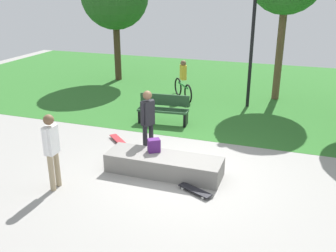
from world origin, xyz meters
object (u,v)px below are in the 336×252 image
concrete_ledge (164,165)px  backpack_on_ledge (154,145)px  skater_performing_trick (52,146)px  skateboard_by_ledge (195,190)px  cyclist_on_bicycle (183,83)px  skateboard_spare (118,139)px  skater_watching (148,118)px  park_bench_center_lawn (164,109)px  lamp_post (253,28)px

concrete_ledge → backpack_on_ledge: size_ratio=8.54×
concrete_ledge → skater_performing_trick: size_ratio=1.61×
skateboard_by_ledge → cyclist_on_bicycle: (-2.34, 6.76, 0.57)m
skateboard_spare → cyclist_on_bicycle: cyclist_on_bicycle is taller
backpack_on_ledge → skater_watching: size_ratio=0.18×
skateboard_spare → park_bench_center_lawn: size_ratio=0.44×
backpack_on_ledge → skateboard_spare: bearing=-73.0°
concrete_ledge → skater_watching: skater_watching is taller
skateboard_by_ledge → park_bench_center_lawn: (-2.11, 3.90, 0.42)m
skater_performing_trick → skateboard_by_ledge: size_ratio=2.10×
skateboard_spare → lamp_post: bearing=56.5°
skater_watching → skateboard_by_ledge: skater_watching is taller
skater_performing_trick → skateboard_by_ledge: (2.94, 0.78, -0.93)m
concrete_ledge → skateboard_spare: concrete_ledge is taller
skater_watching → cyclist_on_bicycle: (-0.69, 5.30, -0.39)m
cyclist_on_bicycle → backpack_on_ledge: bearing=-79.5°
park_bench_center_lawn → concrete_ledge: bearing=-70.2°
backpack_on_ledge → skateboard_by_ledge: (1.24, -0.79, -0.54)m
concrete_ledge → skateboard_by_ledge: size_ratio=3.37×
backpack_on_ledge → cyclist_on_bicycle: size_ratio=0.21×
cyclist_on_bicycle → concrete_ledge: bearing=-77.1°
skater_watching → backpack_on_ledge: bearing=-58.0°
skateboard_spare → concrete_ledge: bearing=-36.4°
backpack_on_ledge → skater_performing_trick: size_ratio=0.19×
skateboard_spare → cyclist_on_bicycle: bearing=84.2°
cyclist_on_bicycle → lamp_post: bearing=-4.8°
skater_watching → lamp_post: lamp_post is taller
backpack_on_ledge → skateboard_by_ledge: 1.57m
lamp_post → skateboard_spare: bearing=-123.5°
skater_performing_trick → park_bench_center_lawn: skater_performing_trick is taller
skateboard_by_ledge → concrete_ledge: bearing=145.9°
concrete_ledge → skater_watching: size_ratio=1.57×
concrete_ledge → skater_watching: 1.36m
park_bench_center_lawn → skateboard_spare: bearing=-110.8°
backpack_on_ledge → cyclist_on_bicycle: bearing=-114.6°
skateboard_by_ledge → lamp_post: (0.18, 6.55, 2.73)m
park_bench_center_lawn → lamp_post: size_ratio=0.35×
skateboard_by_ledge → lamp_post: lamp_post is taller
backpack_on_ledge → lamp_post: size_ratio=0.07×
skater_watching → skateboard_by_ledge: size_ratio=2.14×
skater_watching → skateboard_by_ledge: 2.41m
skater_watching → cyclist_on_bicycle: bearing=97.4°
park_bench_center_lawn → skater_performing_trick: bearing=-100.0°
lamp_post → cyclist_on_bicycle: bearing=175.2°
skater_performing_trick → skater_watching: skater_watching is taller
skateboard_spare → skater_performing_trick: bearing=-92.4°
lamp_post → park_bench_center_lawn: bearing=-130.8°
skater_performing_trick → skater_watching: (1.28, 2.24, 0.03)m
concrete_ledge → park_bench_center_lawn: bearing=109.8°
skater_performing_trick → cyclist_on_bicycle: bearing=85.5°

